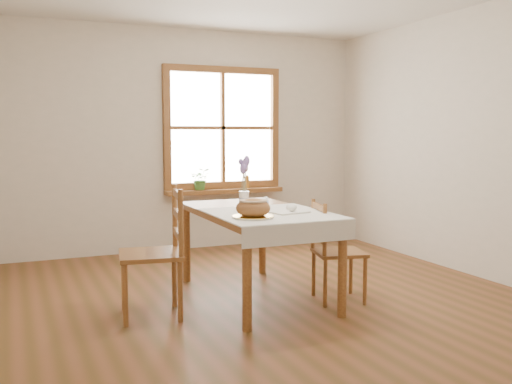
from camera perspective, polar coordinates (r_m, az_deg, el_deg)
ground at (r=4.68m, az=1.49°, el=-11.39°), size 5.00×5.00×0.00m
room_walls at (r=4.47m, az=1.55°, el=9.96°), size 4.60×5.10×2.65m
window at (r=6.94m, az=-3.37°, el=6.42°), size 1.46×0.08×1.46m
window_sill at (r=6.91m, az=-3.14°, el=0.11°), size 1.46×0.20×0.05m
dining_table at (r=4.79m, az=0.00°, el=-2.80°), size 0.90×1.60×0.75m
table_linen at (r=4.51m, az=1.54°, el=-2.20°), size 0.91×0.99×0.01m
chair_left at (r=4.40m, az=-10.51°, el=-5.96°), size 0.55×0.53×0.99m
chair_right at (r=4.80m, az=8.30°, el=-5.84°), size 0.49×0.47×0.84m
bread_plate at (r=4.26m, az=-0.29°, el=-2.50°), size 0.36×0.36×0.02m
bread_loaf at (r=4.25m, az=-0.29°, el=-1.44°), size 0.26×0.26×0.14m
egg_napkin at (r=4.55m, az=3.18°, el=-1.98°), size 0.32×0.29×0.01m
eggs at (r=4.55m, az=3.18°, el=-1.59°), size 0.25×0.23×0.05m
salt_shaker at (r=4.84m, az=0.81°, el=-1.08°), size 0.06×0.06×0.08m
pepper_shaker at (r=4.95m, az=1.03°, el=-0.93°), size 0.05×0.05×0.08m
flower_vase at (r=5.21m, az=-1.21°, el=-0.58°), size 0.12×0.12×0.10m
lavender_bouquet at (r=5.19m, az=-1.21°, el=1.67°), size 0.16×0.16×0.31m
potted_plant at (r=6.80m, az=-5.56°, el=1.06°), size 0.29×0.31×0.20m
amber_bottle at (r=7.00m, az=-0.91°, el=1.06°), size 0.07×0.07×0.16m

